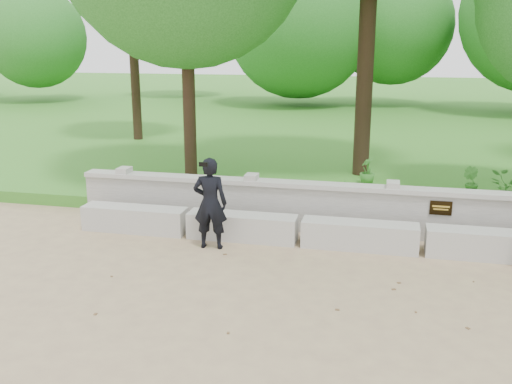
# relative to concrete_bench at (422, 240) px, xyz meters

# --- Properties ---
(ground) EXTENTS (80.00, 80.00, 0.00)m
(ground) POSITION_rel_concrete_bench_xyz_m (-0.00, -1.90, -0.22)
(ground) COLOR tan
(ground) RESTS_ON ground
(lawn) EXTENTS (40.00, 22.00, 0.25)m
(lawn) POSITION_rel_concrete_bench_xyz_m (-0.00, 12.10, -0.10)
(lawn) COLOR #407423
(lawn) RESTS_ON ground
(concrete_bench) EXTENTS (11.90, 0.45, 0.45)m
(concrete_bench) POSITION_rel_concrete_bench_xyz_m (0.00, 0.00, 0.00)
(concrete_bench) COLOR beige
(concrete_bench) RESTS_ON ground
(parapet_wall) EXTENTS (12.50, 0.35, 0.90)m
(parapet_wall) POSITION_rel_concrete_bench_xyz_m (0.00, 0.70, 0.24)
(parapet_wall) COLOR #B3B1A9
(parapet_wall) RESTS_ON ground
(man_main) EXTENTS (0.59, 0.53, 1.53)m
(man_main) POSITION_rel_concrete_bench_xyz_m (-3.41, -0.51, 0.54)
(man_main) COLOR black
(man_main) RESTS_ON ground
(shrub_a) EXTENTS (0.35, 0.32, 0.55)m
(shrub_a) POSITION_rel_concrete_bench_xyz_m (-1.33, 1.40, 0.30)
(shrub_a) COLOR #397B2A
(shrub_a) RESTS_ON lawn
(shrub_b) EXTENTS (0.42, 0.43, 0.61)m
(shrub_b) POSITION_rel_concrete_bench_xyz_m (1.07, 2.91, 0.33)
(shrub_b) COLOR #397B2A
(shrub_b) RESTS_ON lawn
(shrub_c) EXTENTS (0.69, 0.62, 0.67)m
(shrub_c) POSITION_rel_concrete_bench_xyz_m (1.65, 2.25, 0.36)
(shrub_c) COLOR #397B2A
(shrub_c) RESTS_ON lawn
(shrub_d) EXTENTS (0.38, 0.41, 0.61)m
(shrub_d) POSITION_rel_concrete_bench_xyz_m (-1.02, 3.49, 0.33)
(shrub_d) COLOR #397B2A
(shrub_d) RESTS_ON lawn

